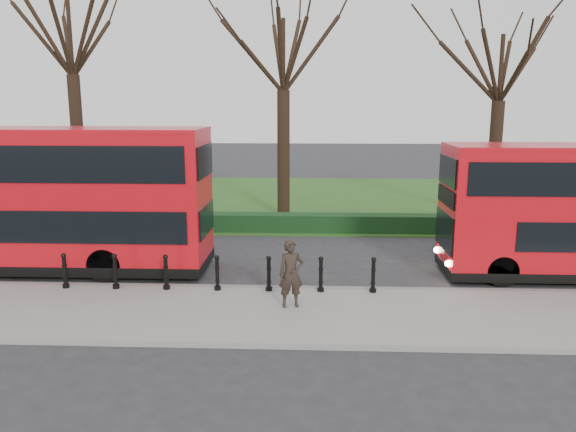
{
  "coord_description": "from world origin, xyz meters",
  "views": [
    {
      "loc": [
        3.36,
        -16.93,
        5.56
      ],
      "look_at": [
        2.62,
        0.5,
        2.0
      ],
      "focal_mm": 35.0,
      "sensor_mm": 36.0,
      "label": 1
    }
  ],
  "objects": [
    {
      "name": "tree_mid",
      "position": [
        2.0,
        10.0,
        8.06
      ],
      "size": [
        7.1,
        7.1,
        11.09
      ],
      "color": "black",
      "rests_on": "ground"
    },
    {
      "name": "yellow_line_inner",
      "position": [
        0.0,
        -0.5,
        0.01
      ],
      "size": [
        60.0,
        0.1,
        0.01
      ],
      "primitive_type": "cube",
      "color": "yellow",
      "rests_on": "ground"
    },
    {
      "name": "ground",
      "position": [
        0.0,
        0.0,
        0.0
      ],
      "size": [
        120.0,
        120.0,
        0.0
      ],
      "primitive_type": "plane",
      "color": "#28282B",
      "rests_on": "ground"
    },
    {
      "name": "pedestrian",
      "position": [
        2.83,
        -2.62,
        1.07
      ],
      "size": [
        0.75,
        0.58,
        1.84
      ],
      "primitive_type": "imported",
      "rotation": [
        0.0,
        0.0,
        0.23
      ],
      "color": "#2C221B",
      "rests_on": "pavement"
    },
    {
      "name": "hedge",
      "position": [
        0.0,
        6.8,
        0.4
      ],
      "size": [
        60.0,
        0.9,
        0.8
      ],
      "primitive_type": "cube",
      "color": "black",
      "rests_on": "ground"
    },
    {
      "name": "tree_left",
      "position": [
        -8.0,
        10.0,
        9.03
      ],
      "size": [
        7.95,
        7.95,
        12.41
      ],
      "color": "black",
      "rests_on": "ground"
    },
    {
      "name": "pavement",
      "position": [
        0.0,
        -3.0,
        0.07
      ],
      "size": [
        60.0,
        4.0,
        0.15
      ],
      "primitive_type": "cube",
      "color": "gray",
      "rests_on": "ground"
    },
    {
      "name": "yellow_line_outer",
      "position": [
        0.0,
        -0.7,
        0.01
      ],
      "size": [
        60.0,
        0.1,
        0.01
      ],
      "primitive_type": "cube",
      "color": "yellow",
      "rests_on": "ground"
    },
    {
      "name": "tree_right",
      "position": [
        12.0,
        10.0,
        7.41
      ],
      "size": [
        6.53,
        6.53,
        10.2
      ],
      "color": "black",
      "rests_on": "ground"
    },
    {
      "name": "grass_verge",
      "position": [
        0.0,
        15.0,
        0.03
      ],
      "size": [
        60.0,
        18.0,
        0.06
      ],
      "primitive_type": "cube",
      "color": "#28531B",
      "rests_on": "ground"
    },
    {
      "name": "kerb",
      "position": [
        0.0,
        -1.0,
        0.07
      ],
      "size": [
        60.0,
        0.25,
        0.16
      ],
      "primitive_type": "cube",
      "color": "slate",
      "rests_on": "ground"
    },
    {
      "name": "bus_lead",
      "position": [
        -6.01,
        0.91,
        2.38
      ],
      "size": [
        11.89,
        2.73,
        4.73
      ],
      "color": "red",
      "rests_on": "ground"
    },
    {
      "name": "bollard_row",
      "position": [
        0.63,
        -1.35,
        0.65
      ],
      "size": [
        9.21,
        0.15,
        1.0
      ],
      "color": "black",
      "rests_on": "pavement"
    }
  ]
}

